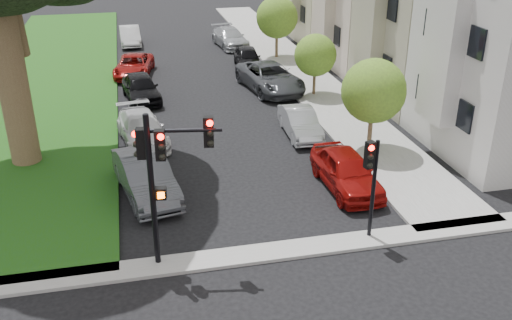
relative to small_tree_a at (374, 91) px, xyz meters
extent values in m
plane|color=black|center=(-6.20, -9.08, -2.85)|extent=(140.00, 140.00, 0.00)
cube|color=#1F530E|center=(-15.20, 14.92, -2.79)|extent=(8.00, 44.00, 0.12)
cube|color=gray|center=(0.55, 14.92, -2.79)|extent=(3.50, 44.00, 0.12)
cube|color=gray|center=(-6.20, -7.08, -2.79)|extent=(60.00, 1.00, 0.12)
cube|color=#A8A29A|center=(2.45, -1.08, 1.65)|extent=(0.70, 2.20, 5.50)
cube|color=black|center=(2.75, -1.08, 2.65)|extent=(0.08, 3.60, 6.00)
cube|color=tan|center=(6.30, 6.42, 2.15)|extent=(7.00, 7.40, 10.00)
cube|color=tan|center=(2.45, 6.42, 1.65)|extent=(0.70, 2.20, 5.50)
cube|color=black|center=(2.75, 6.42, 2.65)|extent=(0.08, 3.60, 6.00)
cylinder|color=brown|center=(-15.07, 2.03, 1.61)|extent=(1.23, 1.23, 8.93)
cylinder|color=brown|center=(0.00, 0.00, -1.83)|extent=(0.20, 0.20, 2.04)
sphere|color=#4A6E24|center=(0.00, 0.00, 0.01)|extent=(2.86, 2.86, 2.86)
cylinder|color=brown|center=(0.00, 8.11, -1.99)|extent=(0.17, 0.17, 1.72)
sphere|color=#4A6E24|center=(0.00, 8.11, -0.44)|extent=(2.41, 2.41, 2.41)
cylinder|color=brown|center=(0.00, 16.78, -1.81)|extent=(0.21, 0.21, 2.08)
sphere|color=#4A6E24|center=(0.00, 16.78, 0.06)|extent=(2.91, 2.91, 2.91)
cylinder|color=black|center=(-10.00, -6.88, -0.32)|extent=(0.20, 0.20, 5.07)
cylinder|color=black|center=(-8.93, -6.88, 1.63)|extent=(2.13, 0.48, 0.12)
cube|color=black|center=(-9.66, -6.88, 1.24)|extent=(0.33, 0.30, 0.93)
cube|color=black|center=(-8.25, -6.88, 1.54)|extent=(0.33, 0.30, 0.93)
cube|color=black|center=(-10.19, -6.64, 1.24)|extent=(0.30, 0.33, 0.93)
sphere|color=#FF0C05|center=(-9.66, -7.03, 1.56)|extent=(0.19, 0.19, 0.19)
sphere|color=black|center=(-9.66, -7.03, 0.93)|extent=(0.19, 0.19, 0.19)
cube|color=black|center=(-9.76, -6.88, -0.32)|extent=(0.38, 0.30, 0.37)
cube|color=#FF5905|center=(-9.76, -7.02, -0.32)|extent=(0.21, 0.03, 0.21)
cylinder|color=black|center=(-2.88, -6.88, -1.05)|extent=(0.16, 0.16, 3.61)
cube|color=black|center=(-3.12, -6.88, 0.28)|extent=(0.33, 0.30, 0.90)
sphere|color=#FF0C05|center=(-3.12, -7.02, 0.59)|extent=(0.19, 0.19, 0.19)
imported|color=maroon|center=(-2.35, -3.25, -2.09)|extent=(1.93, 4.54, 1.53)
imported|color=#999BA0|center=(-2.54, 2.45, -2.19)|extent=(1.51, 4.02, 1.31)
imported|color=#3F4247|center=(-2.24, 9.69, -2.05)|extent=(3.53, 6.09, 1.59)
imported|color=black|center=(-2.52, 14.86, -2.16)|extent=(1.93, 4.15, 1.37)
imported|color=#999BA0|center=(-2.62, 20.93, -2.14)|extent=(2.53, 5.06, 1.41)
imported|color=#3F4247|center=(-10.11, -2.12, -2.05)|extent=(2.62, 5.09, 1.60)
imported|color=silver|center=(-10.03, 3.22, -2.17)|extent=(2.60, 4.95, 1.37)
imported|color=black|center=(-9.83, 9.50, -2.10)|extent=(2.34, 4.61, 1.51)
imported|color=maroon|center=(-10.08, 14.65, -2.20)|extent=(2.97, 5.00, 1.30)
imported|color=silver|center=(-10.12, 23.27, -2.15)|extent=(1.62, 4.31, 1.41)
camera|label=1|loc=(-10.27, -22.16, 7.75)|focal=40.00mm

